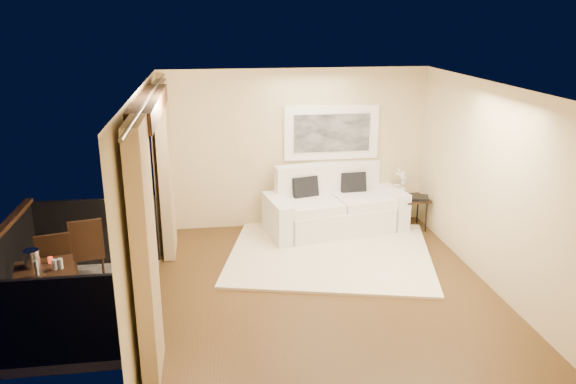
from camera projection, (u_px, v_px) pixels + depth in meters
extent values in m
plane|color=#4F3517|center=(324.00, 289.00, 7.58)|extent=(5.00, 5.00, 0.00)
plane|color=white|center=(328.00, 87.00, 6.75)|extent=(5.00, 5.00, 0.00)
plane|color=beige|center=(296.00, 149.00, 9.52)|extent=(4.50, 0.00, 4.50)
plane|color=beige|center=(385.00, 282.00, 4.81)|extent=(4.50, 0.00, 4.50)
plane|color=beige|center=(491.00, 186.00, 7.47)|extent=(0.00, 5.00, 5.00)
plane|color=beige|center=(157.00, 163.00, 8.61)|extent=(0.00, 2.70, 2.70)
plane|color=beige|center=(126.00, 266.00, 5.12)|extent=(0.00, 2.70, 2.70)
plane|color=beige|center=(138.00, 103.00, 6.50)|extent=(0.00, 2.40, 2.40)
cube|color=black|center=(148.00, 106.00, 6.52)|extent=(0.28, 2.40, 0.22)
cube|color=#605B56|center=(82.00, 309.00, 7.17)|extent=(1.80, 2.60, 0.12)
cube|color=black|center=(4.00, 274.00, 6.88)|extent=(0.06, 2.60, 1.00)
cube|color=black|center=(96.00, 232.00, 8.20)|extent=(1.80, 0.06, 1.00)
cube|color=black|center=(51.00, 322.00, 5.80)|extent=(1.80, 0.06, 1.00)
cube|color=tan|center=(166.00, 170.00, 8.35)|extent=(0.16, 0.75, 2.62)
cube|color=tan|center=(145.00, 254.00, 5.43)|extent=(0.16, 0.75, 2.62)
cylinder|color=#4C473F|center=(149.00, 96.00, 6.49)|extent=(0.04, 4.80, 0.04)
cube|color=white|center=(332.00, 133.00, 9.50)|extent=(1.62, 0.05, 0.92)
cube|color=black|center=(332.00, 133.00, 9.46)|extent=(1.30, 0.02, 0.64)
cube|color=#FFEECD|center=(330.00, 253.00, 8.65)|extent=(3.57, 3.28, 0.04)
cube|color=white|center=(335.00, 219.00, 9.49)|extent=(2.01, 1.30, 0.46)
cube|color=white|center=(327.00, 188.00, 9.71)|extent=(1.88, 0.57, 0.90)
cube|color=white|center=(278.00, 219.00, 9.15)|extent=(0.43, 1.02, 0.68)
cube|color=white|center=(390.00, 206.00, 9.77)|extent=(0.43, 1.02, 0.68)
cube|color=white|center=(311.00, 205.00, 9.23)|extent=(1.02, 1.02, 0.15)
cube|color=white|center=(361.00, 199.00, 9.51)|extent=(1.02, 1.02, 0.15)
cube|color=black|center=(306.00, 190.00, 9.40)|extent=(0.48, 0.31, 0.45)
cube|color=black|center=(353.00, 185.00, 9.67)|extent=(0.45, 0.23, 0.45)
cube|color=black|center=(412.00, 199.00, 9.56)|extent=(0.56, 0.56, 0.04)
cylinder|color=black|center=(403.00, 218.00, 9.43)|extent=(0.03, 0.03, 0.52)
cylinder|color=black|center=(426.00, 217.00, 9.48)|extent=(0.03, 0.03, 0.52)
cylinder|color=black|center=(395.00, 210.00, 9.81)|extent=(0.03, 0.03, 0.52)
cylinder|color=black|center=(418.00, 209.00, 9.86)|extent=(0.03, 0.03, 0.52)
cube|color=black|center=(417.00, 198.00, 9.47)|extent=(0.45, 0.38, 0.05)
imported|color=white|center=(401.00, 182.00, 9.57)|extent=(0.31, 0.29, 0.48)
cube|color=black|center=(44.00, 271.00, 6.43)|extent=(0.78, 0.78, 0.05)
cylinder|color=black|center=(18.00, 313.00, 6.26)|extent=(0.04, 0.04, 0.70)
cylinder|color=black|center=(67.00, 310.00, 6.33)|extent=(0.04, 0.04, 0.70)
cylinder|color=black|center=(31.00, 291.00, 6.75)|extent=(0.04, 0.04, 0.70)
cylinder|color=black|center=(76.00, 288.00, 6.83)|extent=(0.04, 0.04, 0.70)
cube|color=black|center=(88.00, 253.00, 7.59)|extent=(0.51, 0.51, 0.05)
cube|color=black|center=(86.00, 240.00, 7.34)|extent=(0.43, 0.14, 0.56)
cylinder|color=black|center=(102.00, 262.00, 7.88)|extent=(0.03, 0.03, 0.44)
cylinder|color=black|center=(76.00, 265.00, 7.76)|extent=(0.03, 0.03, 0.44)
cylinder|color=black|center=(104.00, 272.00, 7.57)|extent=(0.03, 0.03, 0.44)
cylinder|color=black|center=(77.00, 276.00, 7.45)|extent=(0.03, 0.03, 0.44)
cube|color=black|center=(56.00, 279.00, 6.86)|extent=(0.50, 0.50, 0.05)
cube|color=black|center=(54.00, 255.00, 6.95)|extent=(0.41, 0.14, 0.54)
cylinder|color=black|center=(44.00, 305.00, 6.72)|extent=(0.03, 0.03, 0.42)
cylinder|color=black|center=(74.00, 300.00, 6.84)|extent=(0.03, 0.03, 0.42)
cylinder|color=black|center=(44.00, 293.00, 7.02)|extent=(0.03, 0.03, 0.42)
cylinder|color=black|center=(73.00, 288.00, 7.14)|extent=(0.03, 0.03, 0.42)
cylinder|color=white|center=(32.00, 258.00, 6.45)|extent=(0.18, 0.18, 0.20)
cylinder|color=red|center=(50.00, 260.00, 6.56)|extent=(0.06, 0.06, 0.07)
cylinder|color=silver|center=(37.00, 268.00, 6.23)|extent=(0.04, 0.04, 0.18)
cylinder|color=white|center=(55.00, 265.00, 6.38)|extent=(0.06, 0.06, 0.12)
cylinder|color=silver|center=(60.00, 264.00, 6.40)|extent=(0.06, 0.06, 0.12)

